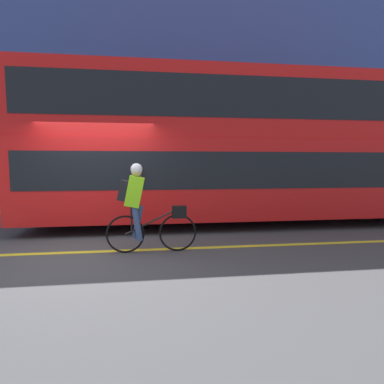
{
  "coord_description": "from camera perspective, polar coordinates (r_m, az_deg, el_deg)",
  "views": [
    {
      "loc": [
        1.22,
        -5.48,
        1.62
      ],
      "look_at": [
        2.07,
        1.06,
        1.0
      ],
      "focal_mm": 28.0,
      "sensor_mm": 36.0,
      "label": 1
    }
  ],
  "objects": [
    {
      "name": "ground_plane",
      "position": [
        5.84,
        -19.54,
        -11.04
      ],
      "size": [
        80.0,
        80.0,
        0.0
      ],
      "primitive_type": "plane",
      "color": "#424244"
    },
    {
      "name": "road_center_line",
      "position": [
        5.94,
        -19.32,
        -10.72
      ],
      "size": [
        50.0,
        0.14,
        0.01
      ],
      "primitive_type": "cube",
      "color": "yellow",
      "rests_on": "ground_plane"
    },
    {
      "name": "sidewalk_curb",
      "position": [
        11.61,
        -13.42,
        -2.42
      ],
      "size": [
        60.0,
        2.06,
        0.15
      ],
      "color": "gray",
      "rests_on": "ground_plane"
    },
    {
      "name": "building_facade",
      "position": [
        13.0,
        -13.3,
        17.98
      ],
      "size": [
        60.0,
        0.3,
        8.98
      ],
      "color": "#33478C",
      "rests_on": "ground_plane"
    },
    {
      "name": "bus",
      "position": [
        8.28,
        10.3,
        8.88
      ],
      "size": [
        11.37,
        2.46,
        3.88
      ],
      "color": "black",
      "rests_on": "ground_plane"
    },
    {
      "name": "cyclist_on_bike",
      "position": [
        5.5,
        -9.54,
        -2.45
      ],
      "size": [
        1.65,
        0.32,
        1.63
      ],
      "color": "black",
      "rests_on": "ground_plane"
    },
    {
      "name": "street_sign_post",
      "position": [
        11.51,
        2.71,
        5.78
      ],
      "size": [
        0.36,
        0.09,
        2.79
      ],
      "color": "#59595B",
      "rests_on": "sidewalk_curb"
    }
  ]
}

